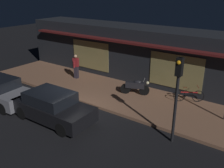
% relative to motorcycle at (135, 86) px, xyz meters
% --- Properties ---
extents(ground_plane, '(60.00, 60.00, 0.00)m').
position_rel_motorcycle_xyz_m(ground_plane, '(-1.44, -3.52, -0.65)').
color(ground_plane, black).
extents(sidewalk_slab, '(18.00, 4.00, 0.15)m').
position_rel_motorcycle_xyz_m(sidewalk_slab, '(-1.44, -0.52, -0.57)').
color(sidewalk_slab, '#8C6047').
rests_on(sidewalk_slab, ground_plane).
extents(storefront_building, '(18.00, 3.30, 3.60)m').
position_rel_motorcycle_xyz_m(storefront_building, '(-1.44, 2.87, 1.16)').
color(storefront_building, black).
rests_on(storefront_building, ground_plane).
extents(motorcycle, '(1.62, 0.84, 0.97)m').
position_rel_motorcycle_xyz_m(motorcycle, '(0.00, 0.00, 0.00)').
color(motorcycle, black).
rests_on(motorcycle, sidewalk_slab).
extents(bicycle_parked, '(1.44, 0.90, 0.91)m').
position_rel_motorcycle_xyz_m(bicycle_parked, '(2.88, 0.84, -0.14)').
color(bicycle_parked, black).
rests_on(bicycle_parked, sidewalk_slab).
extents(person_photographer, '(0.42, 0.61, 1.67)m').
position_rel_motorcycle_xyz_m(person_photographer, '(-4.75, 0.05, 0.38)').
color(person_photographer, '#28232D').
rests_on(person_photographer, sidewalk_slab).
extents(traffic_light_pole, '(0.24, 0.33, 3.60)m').
position_rel_motorcycle_xyz_m(traffic_light_pole, '(3.60, -3.06, 1.83)').
color(traffic_light_pole, black).
rests_on(traffic_light_pole, ground_plane).
extents(parked_car_across, '(4.14, 1.85, 1.42)m').
position_rel_motorcycle_xyz_m(parked_car_across, '(-1.82, -4.69, 0.06)').
color(parked_car_across, black).
rests_on(parked_car_across, ground_plane).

